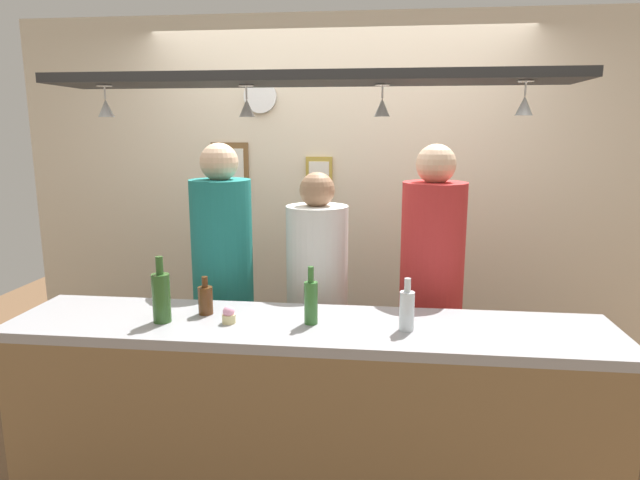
% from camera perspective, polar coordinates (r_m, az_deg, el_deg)
% --- Properties ---
extents(ground_plane, '(8.00, 8.00, 0.00)m').
position_cam_1_polar(ground_plane, '(3.24, -0.22, -23.40)').
color(ground_plane, brown).
extents(back_wall, '(4.40, 0.06, 2.60)m').
position_cam_1_polar(back_wall, '(3.80, 1.76, 3.06)').
color(back_wall, beige).
rests_on(back_wall, ground_plane).
extents(bar_counter, '(2.70, 0.55, 1.00)m').
position_cam_1_polar(bar_counter, '(2.46, -1.71, -17.00)').
color(bar_counter, '#99999E').
rests_on(bar_counter, ground_plane).
extents(overhead_glass_rack, '(2.20, 0.36, 0.04)m').
position_cam_1_polar(overhead_glass_rack, '(2.38, -1.17, 16.45)').
color(overhead_glass_rack, black).
extents(hanging_wineglass_far_left, '(0.07, 0.07, 0.13)m').
position_cam_1_polar(hanging_wineglass_far_left, '(2.60, -21.41, 12.78)').
color(hanging_wineglass_far_left, silver).
rests_on(hanging_wineglass_far_left, overhead_glass_rack).
extents(hanging_wineglass_left, '(0.07, 0.07, 0.13)m').
position_cam_1_polar(hanging_wineglass_left, '(2.45, -7.64, 13.58)').
color(hanging_wineglass_left, silver).
rests_on(hanging_wineglass_left, overhead_glass_rack).
extents(hanging_wineglass_center_left, '(0.07, 0.07, 0.13)m').
position_cam_1_polar(hanging_wineglass_center_left, '(2.40, 6.49, 13.66)').
color(hanging_wineglass_center_left, silver).
rests_on(hanging_wineglass_center_left, overhead_glass_rack).
extents(hanging_wineglass_center, '(0.07, 0.07, 0.13)m').
position_cam_1_polar(hanging_wineglass_center, '(2.35, 20.52, 13.09)').
color(hanging_wineglass_center, silver).
rests_on(hanging_wineglass_center, overhead_glass_rack).
extents(person_left_teal_shirt, '(0.34, 0.34, 1.78)m').
position_cam_1_polar(person_left_teal_shirt, '(3.14, -10.09, -2.95)').
color(person_left_teal_shirt, '#2D334C').
rests_on(person_left_teal_shirt, ground_plane).
extents(person_middle_white_patterned_shirt, '(0.34, 0.34, 1.63)m').
position_cam_1_polar(person_middle_white_patterned_shirt, '(3.06, -0.29, -5.10)').
color(person_middle_white_patterned_shirt, '#2D334C').
rests_on(person_middle_white_patterned_shirt, ground_plane).
extents(person_right_red_shirt, '(0.34, 0.34, 1.78)m').
position_cam_1_polar(person_right_red_shirt, '(3.03, 11.55, -3.59)').
color(person_right_red_shirt, '#2D334C').
rests_on(person_right_red_shirt, ground_plane).
extents(bottle_soda_clear, '(0.06, 0.06, 0.23)m').
position_cam_1_polar(bottle_soda_clear, '(2.38, 9.03, -7.16)').
color(bottle_soda_clear, silver).
rests_on(bottle_soda_clear, bar_counter).
extents(bottle_champagne_green, '(0.08, 0.08, 0.30)m').
position_cam_1_polar(bottle_champagne_green, '(2.54, -16.21, -5.66)').
color(bottle_champagne_green, '#2D5623').
rests_on(bottle_champagne_green, bar_counter).
extents(bottle_beer_brown_stubby, '(0.07, 0.07, 0.18)m').
position_cam_1_polar(bottle_beer_brown_stubby, '(2.61, -11.84, -6.08)').
color(bottle_beer_brown_stubby, '#512D14').
rests_on(bottle_beer_brown_stubby, bar_counter).
extents(bottle_beer_green_import, '(0.06, 0.06, 0.26)m').
position_cam_1_polar(bottle_beer_green_import, '(2.42, -0.95, -6.38)').
color(bottle_beer_green_import, '#336B2D').
rests_on(bottle_beer_green_import, bar_counter).
extents(cupcake, '(0.06, 0.06, 0.08)m').
position_cam_1_polar(cupcake, '(2.48, -9.49, -7.75)').
color(cupcake, beige).
rests_on(cupcake, bar_counter).
extents(picture_frame_caricature, '(0.26, 0.02, 0.34)m').
position_cam_1_polar(picture_frame_caricature, '(3.86, -9.36, 7.47)').
color(picture_frame_caricature, brown).
rests_on(picture_frame_caricature, back_wall).
extents(picture_frame_crest, '(0.18, 0.02, 0.26)m').
position_cam_1_polar(picture_frame_crest, '(3.74, -0.10, 6.68)').
color(picture_frame_crest, '#B29338').
rests_on(picture_frame_crest, back_wall).
extents(wall_clock, '(0.22, 0.03, 0.22)m').
position_cam_1_polar(wall_clock, '(3.79, -6.25, 14.65)').
color(wall_clock, white).
rests_on(wall_clock, back_wall).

